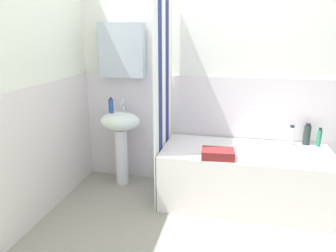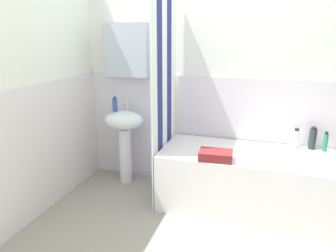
{
  "view_description": "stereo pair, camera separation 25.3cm",
  "coord_description": "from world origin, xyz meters",
  "px_view_note": "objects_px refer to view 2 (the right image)",
  "views": [
    {
      "loc": [
        0.13,
        -2.02,
        1.62
      ],
      "look_at": [
        -0.49,
        0.79,
        0.77
      ],
      "focal_mm": 33.6,
      "sensor_mm": 36.0,
      "label": 1
    },
    {
      "loc": [
        0.38,
        -1.95,
        1.62
      ],
      "look_at": [
        -0.49,
        0.79,
        0.77
      ],
      "focal_mm": 33.6,
      "sensor_mm": 36.0,
      "label": 2
    }
  ],
  "objects_px": {
    "sink": "(124,131)",
    "bathtub": "(245,180)",
    "shampoo_bottle": "(325,142)",
    "towel_folded": "(216,155)",
    "body_wash_bottle": "(296,139)",
    "conditioner_bottle": "(313,139)",
    "soap_dispenser": "(115,105)"
  },
  "relations": [
    {
      "from": "sink",
      "to": "bathtub",
      "type": "xyz_separation_m",
      "value": [
        1.32,
        -0.16,
        -0.32
      ]
    },
    {
      "from": "shampoo_bottle",
      "to": "towel_folded",
      "type": "bearing_deg",
      "value": -150.97
    },
    {
      "from": "body_wash_bottle",
      "to": "towel_folded",
      "type": "xyz_separation_m",
      "value": [
        -0.68,
        -0.52,
        -0.05
      ]
    },
    {
      "from": "sink",
      "to": "conditioner_bottle",
      "type": "height_order",
      "value": "sink"
    },
    {
      "from": "soap_dispenser",
      "to": "shampoo_bottle",
      "type": "height_order",
      "value": "soap_dispenser"
    },
    {
      "from": "shampoo_bottle",
      "to": "towel_folded",
      "type": "relative_size",
      "value": 0.66
    },
    {
      "from": "shampoo_bottle",
      "to": "towel_folded",
      "type": "xyz_separation_m",
      "value": [
        -0.94,
        -0.52,
        -0.05
      ]
    },
    {
      "from": "towel_folded",
      "to": "sink",
      "type": "bearing_deg",
      "value": 158.91
    },
    {
      "from": "sink",
      "to": "soap_dispenser",
      "type": "bearing_deg",
      "value": -156.02
    },
    {
      "from": "sink",
      "to": "body_wash_bottle",
      "type": "distance_m",
      "value": 1.76
    },
    {
      "from": "soap_dispenser",
      "to": "body_wash_bottle",
      "type": "relative_size",
      "value": 0.83
    },
    {
      "from": "bathtub",
      "to": "towel_folded",
      "type": "distance_m",
      "value": 0.47
    },
    {
      "from": "sink",
      "to": "conditioner_bottle",
      "type": "xyz_separation_m",
      "value": [
        1.9,
        0.13,
        0.06
      ]
    },
    {
      "from": "sink",
      "to": "body_wash_bottle",
      "type": "relative_size",
      "value": 4.13
    },
    {
      "from": "bathtub",
      "to": "body_wash_bottle",
      "type": "bearing_deg",
      "value": 32.0
    },
    {
      "from": "conditioner_bottle",
      "to": "towel_folded",
      "type": "xyz_separation_m",
      "value": [
        -0.83,
        -0.55,
        -0.06
      ]
    },
    {
      "from": "shampoo_bottle",
      "to": "body_wash_bottle",
      "type": "height_order",
      "value": "body_wash_bottle"
    },
    {
      "from": "soap_dispenser",
      "to": "towel_folded",
      "type": "bearing_deg",
      "value": -18.19
    },
    {
      "from": "conditioner_bottle",
      "to": "shampoo_bottle",
      "type": "bearing_deg",
      "value": -14.83
    },
    {
      "from": "bathtub",
      "to": "body_wash_bottle",
      "type": "xyz_separation_m",
      "value": [
        0.43,
        0.27,
        0.37
      ]
    },
    {
      "from": "bathtub",
      "to": "body_wash_bottle",
      "type": "height_order",
      "value": "body_wash_bottle"
    },
    {
      "from": "sink",
      "to": "soap_dispenser",
      "type": "relative_size",
      "value": 4.96
    },
    {
      "from": "body_wash_bottle",
      "to": "shampoo_bottle",
      "type": "bearing_deg",
      "value": -0.37
    },
    {
      "from": "soap_dispenser",
      "to": "conditioner_bottle",
      "type": "distance_m",
      "value": 2.0
    },
    {
      "from": "sink",
      "to": "shampoo_bottle",
      "type": "distance_m",
      "value": 2.02
    },
    {
      "from": "conditioner_bottle",
      "to": "towel_folded",
      "type": "relative_size",
      "value": 0.76
    },
    {
      "from": "bathtub",
      "to": "towel_folded",
      "type": "xyz_separation_m",
      "value": [
        -0.25,
        -0.25,
        0.32
      ]
    },
    {
      "from": "conditioner_bottle",
      "to": "body_wash_bottle",
      "type": "relative_size",
      "value": 1.1
    },
    {
      "from": "sink",
      "to": "conditioner_bottle",
      "type": "bearing_deg",
      "value": 4.03
    },
    {
      "from": "soap_dispenser",
      "to": "shampoo_bottle",
      "type": "relative_size",
      "value": 0.87
    },
    {
      "from": "towel_folded",
      "to": "soap_dispenser",
      "type": "bearing_deg",
      "value": 161.81
    },
    {
      "from": "conditioner_bottle",
      "to": "bathtub",
      "type": "bearing_deg",
      "value": -152.95
    }
  ]
}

